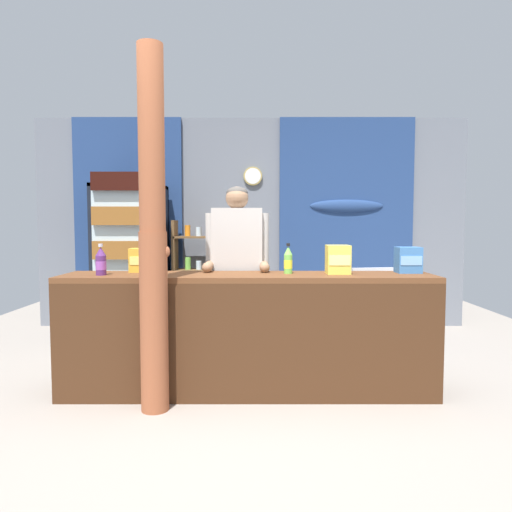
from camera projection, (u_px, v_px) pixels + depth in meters
ground_plane at (251, 365)px, 4.22m from camera, size 7.11×7.11×0.00m
back_wall_curtained at (252, 220)px, 5.79m from camera, size 5.34×0.22×2.59m
stall_counter at (249, 324)px, 3.40m from camera, size 2.79×0.50×0.91m
timber_post at (154, 239)px, 3.11m from camera, size 0.21×0.19×2.47m
drink_fridge at (131, 248)px, 5.30m from camera, size 0.77×0.66×1.85m
bottle_shelf_rack at (195, 274)px, 5.52m from camera, size 0.48×0.28×1.33m
plastic_lawn_chair at (368, 303)px, 4.66m from camera, size 0.51×0.51×0.86m
shopkeeper at (238, 257)px, 3.85m from camera, size 0.53×0.42×1.60m
soda_bottle_orange_soda at (148, 259)px, 3.37m from camera, size 0.09×0.09×0.29m
soda_bottle_grape_soda at (102, 262)px, 3.40m from camera, size 0.08×0.08×0.23m
soda_bottle_lime_soda at (289, 261)px, 3.51m from camera, size 0.07×0.07×0.23m
snack_box_choco_powder at (147, 260)px, 3.63m from camera, size 0.24×0.12×0.19m
snack_box_instant_noodle at (339, 260)px, 3.49m from camera, size 0.17×0.16×0.22m
snack_box_biscuit at (409, 260)px, 3.56m from camera, size 0.18×0.16×0.20m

